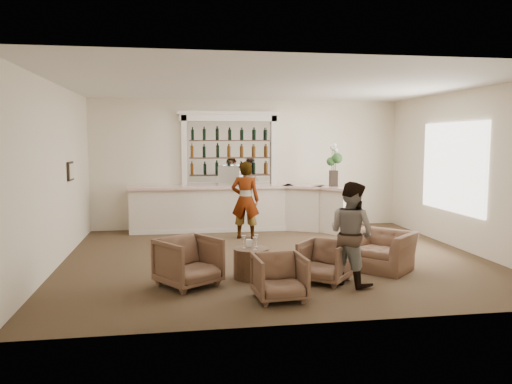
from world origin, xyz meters
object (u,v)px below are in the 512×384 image
espresso_machine (231,176)px  armchair_left (188,262)px  sommelier (245,200)px  armchair_center (280,277)px  armchair_right (325,261)px  flower_vase (334,162)px  guest (351,233)px  armchair_far (381,251)px  bar_counter (245,208)px  cocktail_table (251,263)px

espresso_machine → armchair_left: bearing=-81.5°
sommelier → armchair_center: (-0.13, -4.52, -0.57)m
armchair_right → flower_vase: (1.48, 4.17, 1.39)m
armchair_center → sommelier: bearing=84.5°
guest → armchair_far: bearing=-80.0°
sommelier → flower_vase: bearing=-155.5°
guest → armchair_far: (0.84, 0.77, -0.48)m
sommelier → guest: (1.14, -3.94, -0.08)m
bar_counter → armchair_right: size_ratio=7.76×
armchair_right → flower_vase: 4.64m
sommelier → armchair_far: (1.97, -3.16, -0.56)m
bar_counter → armchair_left: (-1.53, -4.63, -0.19)m
sommelier → guest: sommelier is taller
bar_counter → armchair_far: 4.55m
cocktail_table → guest: guest is taller
bar_counter → cocktail_table: bar_counter is taller
bar_counter → flower_vase: size_ratio=5.48×
flower_vase → armchair_left: bearing=-132.0°
sommelier → armchair_right: bearing=115.6°
cocktail_table → flower_vase: bearing=55.1°
armchair_left → armchair_far: (3.38, 0.48, -0.05)m
espresso_machine → flower_vase: 2.56m
sommelier → espresso_machine: 1.19m
bar_counter → armchair_center: bar_counter is taller
armchair_left → sommelier: bearing=34.3°
bar_counter → armchair_right: bearing=-82.3°
armchair_center → espresso_machine: bearing=86.9°
bar_counter → sommelier: (-0.13, -0.99, 0.32)m
bar_counter → espresso_machine: (-0.33, 0.08, 0.81)m
sommelier → guest: bearing=120.1°
guest → espresso_machine: size_ratio=2.97×
bar_counter → armchair_center: bearing=-92.7°
cocktail_table → armchair_right: (1.13, -0.42, 0.09)m
armchair_center → armchair_right: armchair_right is taller
flower_vase → sommelier: bearing=-169.5°
armchair_left → flower_vase: (3.65, 4.06, 1.34)m
armchair_right → espresso_machine: bearing=141.6°
sommelier → armchair_center: sommelier is taller
armchair_center → flower_vase: 5.66m
bar_counter → sommelier: sommelier is taller
cocktail_table → armchair_left: 1.09m
guest → armchair_right: size_ratio=2.22×
cocktail_table → armchair_center: armchair_center is taller
bar_counter → armchair_far: bar_counter is taller
guest → armchair_right: bearing=30.9°
armchair_left → espresso_machine: (1.20, 4.71, 1.00)m
armchair_left → flower_vase: 5.62m
cocktail_table → espresso_machine: 4.55m
guest → cocktail_table: bearing=35.3°
sommelier → armchair_far: 3.77m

